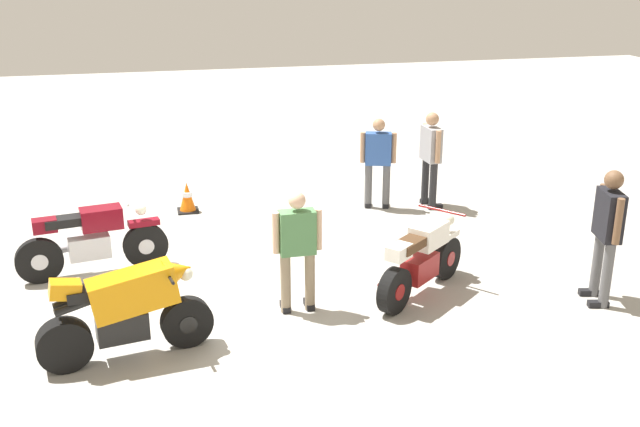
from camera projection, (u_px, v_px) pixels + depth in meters
ground_plane at (216, 295)px, 9.99m from camera, size 40.00×40.00×0.00m
motorcycle_orange_sportbike at (126, 309)px, 8.29m from camera, size 1.95×0.71×1.14m
motorcycle_cream_vintage at (421, 260)px, 9.87m from camera, size 1.61×1.36×1.07m
motorcycle_maroon_cruiser at (92, 240)px, 10.48m from camera, size 2.08×0.70×1.09m
person_in_gray_shirt at (431, 153)px, 13.14m from camera, size 0.33×0.66×1.70m
person_in_blue_shirt at (378, 158)px, 13.09m from camera, size 0.63×0.41×1.61m
person_in_black_shirt at (607, 227)px, 9.49m from camera, size 0.40×0.68×1.78m
person_in_green_shirt at (297, 245)px, 9.28m from camera, size 0.62×0.30×1.59m
traffic_cone at (187, 197)px, 13.11m from camera, size 0.36×0.36×0.53m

